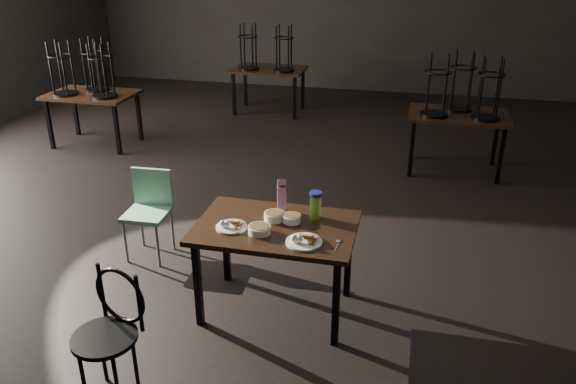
% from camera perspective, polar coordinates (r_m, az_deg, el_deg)
% --- Properties ---
extents(main_table, '(1.20, 0.80, 0.75)m').
position_cam_1_polar(main_table, '(4.24, -1.25, -4.36)').
color(main_table, black).
rests_on(main_table, ground).
extents(plate_left, '(0.23, 0.23, 0.08)m').
position_cam_1_polar(plate_left, '(4.18, -5.80, -3.38)').
color(plate_left, white).
rests_on(plate_left, main_table).
extents(plate_right, '(0.26, 0.26, 0.08)m').
position_cam_1_polar(plate_right, '(3.95, 1.60, -4.92)').
color(plate_right, white).
rests_on(plate_right, main_table).
extents(bowl_near, '(0.15, 0.15, 0.06)m').
position_cam_1_polar(bowl_near, '(4.27, -1.42, -2.44)').
color(bowl_near, white).
rests_on(bowl_near, main_table).
extents(bowl_far, '(0.14, 0.14, 0.06)m').
position_cam_1_polar(bowl_far, '(4.24, 0.38, -2.68)').
color(bowl_far, white).
rests_on(bowl_far, main_table).
extents(bowl_big, '(0.17, 0.17, 0.06)m').
position_cam_1_polar(bowl_big, '(4.08, -2.93, -3.80)').
color(bowl_big, white).
rests_on(bowl_big, main_table).
extents(juice_carton, '(0.09, 0.09, 0.28)m').
position_cam_1_polar(juice_carton, '(4.35, -0.64, -0.52)').
color(juice_carton, '#821769').
rests_on(juice_carton, main_table).
extents(water_bottle, '(0.12, 0.12, 0.22)m').
position_cam_1_polar(water_bottle, '(4.27, 2.80, -1.31)').
color(water_bottle, '#98DF41').
rests_on(water_bottle, main_table).
extents(spoon, '(0.04, 0.17, 0.01)m').
position_cam_1_polar(spoon, '(3.99, 5.15, -5.03)').
color(spoon, silver).
rests_on(spoon, main_table).
extents(bentwood_chair, '(0.44, 0.43, 0.86)m').
position_cam_1_polar(bentwood_chair, '(3.75, -17.53, -12.75)').
color(bentwood_chair, black).
rests_on(bentwood_chair, ground).
extents(school_chair, '(0.39, 0.39, 0.81)m').
position_cam_1_polar(school_chair, '(5.27, -13.92, -1.34)').
color(school_chair, '#6CA884').
rests_on(school_chair, ground).
extents(bg_table_left, '(1.20, 0.80, 1.48)m').
position_cam_1_polar(bg_table_left, '(8.40, -19.44, 9.61)').
color(bg_table_left, black).
rests_on(bg_table_left, ground).
extents(bg_table_right, '(1.20, 0.80, 1.48)m').
position_cam_1_polar(bg_table_right, '(7.26, 16.98, 7.80)').
color(bg_table_right, black).
rests_on(bg_table_right, ground).
extents(bg_table_far, '(1.20, 0.80, 1.48)m').
position_cam_1_polar(bg_table_far, '(9.56, -2.04, 12.41)').
color(bg_table_far, black).
rests_on(bg_table_far, ground).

